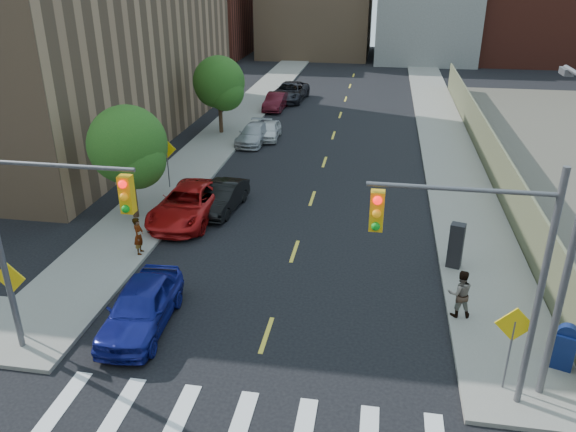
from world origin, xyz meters
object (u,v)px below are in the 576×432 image
(pedestrian_east, at_px, (460,294))
(pedestrian_west, at_px, (139,236))
(parked_car_grey, at_px, (290,92))
(parked_car_blue, at_px, (141,307))
(parked_car_red, at_px, (188,204))
(parked_car_maroon, at_px, (276,102))
(payphone, at_px, (456,245))
(parked_car_black, at_px, (222,197))
(mailbox, at_px, (565,347))
(parked_car_silver, at_px, (254,134))
(parked_car_white, at_px, (269,130))

(pedestrian_east, bearing_deg, pedestrian_west, -17.89)
(parked_car_grey, xyz_separation_m, pedestrian_west, (-1.39, -30.03, 0.16))
(parked_car_blue, bearing_deg, parked_car_red, 95.53)
(parked_car_blue, relative_size, parked_car_maroon, 1.11)
(parked_car_grey, distance_m, payphone, 31.18)
(parked_car_black, relative_size, parked_car_red, 0.74)
(mailbox, relative_size, pedestrian_west, 0.92)
(payphone, bearing_deg, pedestrian_east, -77.92)
(parked_car_maroon, xyz_separation_m, mailbox, (14.58, -31.18, 0.17))
(parked_car_silver, distance_m, pedestrian_east, 22.42)
(pedestrian_east, bearing_deg, parked_car_maroon, -74.42)
(parked_car_blue, xyz_separation_m, pedestrian_east, (10.50, 2.23, 0.22))
(parked_car_red, height_order, parked_car_maroon, parked_car_red)
(mailbox, distance_m, pedestrian_east, 3.59)
(parked_car_blue, relative_size, pedestrian_east, 2.70)
(parked_car_black, xyz_separation_m, parked_car_red, (-1.30, -1.31, 0.10))
(parked_car_white, distance_m, parked_car_maroon, 8.57)
(parked_car_black, distance_m, payphone, 11.53)
(parked_car_grey, bearing_deg, parked_car_blue, -84.36)
(parked_car_red, xyz_separation_m, payphone, (12.01, -2.93, 0.29))
(parked_car_grey, bearing_deg, parked_car_red, -86.83)
(parked_car_black, bearing_deg, parked_car_grey, 97.56)
(parked_car_red, xyz_separation_m, parked_car_grey, (0.59, 26.09, 0.01))
(parked_car_silver, bearing_deg, parked_car_white, 58.99)
(parked_car_blue, distance_m, parked_car_red, 8.78)
(parked_car_maroon, height_order, mailbox, mailbox)
(parked_car_black, bearing_deg, pedestrian_west, -105.85)
(pedestrian_east, bearing_deg, parked_car_white, -69.01)
(parked_car_blue, height_order, parked_car_silver, parked_car_blue)
(mailbox, height_order, pedestrian_west, pedestrian_west)
(parked_car_white, relative_size, mailbox, 2.43)
(parked_car_black, relative_size, parked_car_maroon, 0.99)
(parked_car_white, bearing_deg, parked_car_blue, -91.67)
(parked_car_blue, bearing_deg, parked_car_grey, 88.18)
(parked_car_blue, distance_m, payphone, 12.16)
(parked_car_red, relative_size, parked_car_white, 1.58)
(payphone, bearing_deg, pedestrian_west, -160.00)
(mailbox, bearing_deg, parked_car_white, 139.72)
(parked_car_silver, xyz_separation_m, payphone, (11.71, -15.72, 0.44))
(pedestrian_west, bearing_deg, mailbox, -113.87)
(parked_car_red, relative_size, parked_car_maroon, 1.35)
(parked_car_silver, bearing_deg, parked_car_blue, -83.70)
(parked_car_grey, bearing_deg, parked_car_black, -83.89)
(parked_car_silver, xyz_separation_m, parked_car_maroon, (-0.30, 9.68, 0.06))
(mailbox, relative_size, pedestrian_east, 0.86)
(mailbox, bearing_deg, parked_car_blue, -161.10)
(parked_car_white, distance_m, mailbox, 26.38)
(parked_car_blue, bearing_deg, pedestrian_east, 9.00)
(parked_car_grey, bearing_deg, parked_car_white, -83.05)
(parked_car_black, relative_size, payphone, 2.25)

